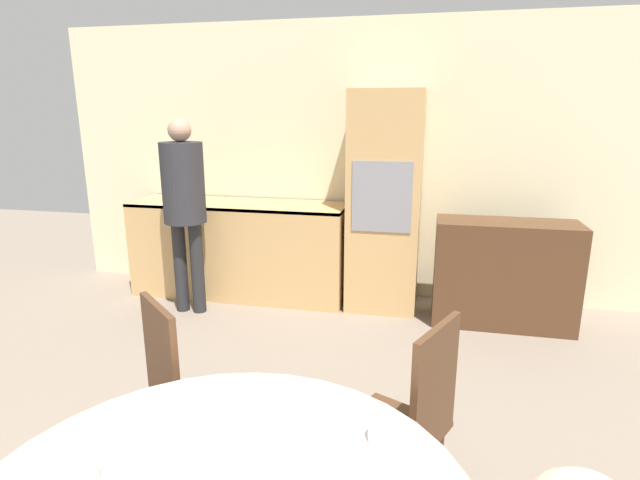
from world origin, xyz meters
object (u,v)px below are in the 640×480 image
oven_unit (385,202)px  cup (86,471)px  bowl_near (389,434)px  person_standing (184,196)px  chair_far_left (145,400)px  bowl_centre (179,472)px  sideboard (504,274)px  chair_far_right (413,417)px

oven_unit → cup: size_ratio=21.01×
bowl_near → person_standing: bearing=128.5°
chair_far_left → bowl_centre: size_ratio=5.15×
sideboard → bowl_centre: size_ratio=6.11×
sideboard → bowl_near: 2.93m
chair_far_left → person_standing: 2.41m
sideboard → cup: size_ratio=12.32×
oven_unit → chair_far_left: oven_unit is taller
sideboard → chair_far_right: (-0.67, -2.37, 0.09)m
cup → bowl_centre: size_ratio=0.50×
oven_unit → chair_far_right: oven_unit is taller
chair_far_right → person_standing: size_ratio=0.56×
chair_far_right → cup: 1.25m
chair_far_right → bowl_near: size_ratio=6.90×
chair_far_left → bowl_near: 1.17m
chair_far_right → bowl_near: chair_far_right is taller
oven_unit → chair_far_left: size_ratio=2.02×
oven_unit → cup: oven_unit is taller
bowl_near → bowl_centre: 0.66m
sideboard → chair_far_left: 3.10m
chair_far_right → person_standing: bearing=-110.4°
sideboard → chair_far_left: bearing=-126.3°
oven_unit → bowl_centre: bearing=-94.6°
sideboard → cup: (-1.56, -3.21, 0.34)m
oven_unit → chair_far_right: bearing=-81.8°
person_standing → bowl_centre: 3.17m
chair_far_right → person_standing: (-2.06, 2.05, 0.53)m
cup → bowl_centre: 0.26m
cup → bowl_centre: cup is taller
person_standing → chair_far_right: bearing=-44.8°
cup → chair_far_right: bearing=43.6°
chair_far_left → bowl_near: (1.10, -0.33, 0.23)m
person_standing → cup: size_ratio=18.46×
bowl_near → bowl_centre: bearing=-151.4°
cup → person_standing: bearing=112.1°
sideboard → person_standing: person_standing is taller
oven_unit → sideboard: (1.04, -0.21, -0.53)m
chair_far_left → chair_far_right: same height
chair_far_right → person_standing: person_standing is taller
person_standing → cup: (1.17, -2.90, -0.27)m
sideboard → bowl_centre: bearing=-112.7°
sideboard → chair_far_right: size_ratio=1.19×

